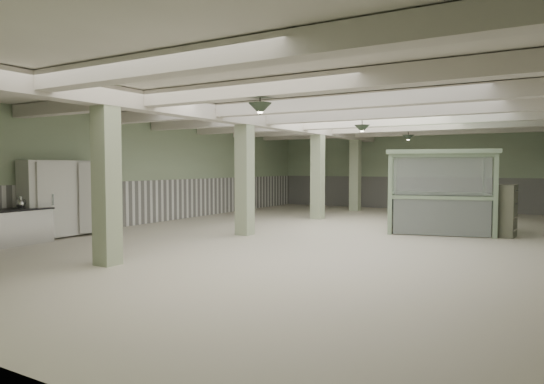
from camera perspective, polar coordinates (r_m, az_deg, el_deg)
The scene contains 25 objects.
floor at distance 13.88m, azimuth 7.77°, elevation -5.23°, with size 20.00×20.00×0.00m, color silver.
ceiling at distance 13.83m, azimuth 7.88°, elevation 9.69°, with size 14.00×20.00×0.02m, color silver.
wall_back at distance 23.29m, azimuth 17.28°, elevation 2.42°, with size 14.00×0.02×3.60m, color #9AB28E.
wall_left at distance 17.64m, azimuth -13.70°, elevation 2.33°, with size 0.02×20.00×3.60m, color #9AB28E.
wainscot_left at distance 17.67m, azimuth -13.60°, elevation -1.08°, with size 0.05×19.90×1.50m, color silver.
wainscot_back at distance 23.30m, azimuth 17.23°, elevation -0.16°, with size 13.90×0.05×1.50m, color silver.
girder at distance 14.94m, azimuth -1.12°, elevation 8.37°, with size 0.45×19.90×0.40m, color beige.
beam_a at distance 7.53m, azimuth -15.19°, elevation 13.92°, with size 13.90×0.35×0.32m, color beige.
beam_b at distance 9.43m, azimuth -4.06°, elevation 11.78°, with size 13.90×0.35×0.32m, color beige.
beam_c at distance 11.56m, azimuth 3.07°, elevation 10.15°, with size 13.90×0.35×0.32m, color beige.
beam_d at distance 13.81m, azimuth 7.88°, elevation 8.95°, with size 13.90×0.35×0.32m, color beige.
beam_e at distance 16.14m, azimuth 11.30°, elevation 8.06°, with size 13.90×0.35×0.32m, color beige.
beam_f at distance 18.51m, azimuth 13.84°, elevation 7.37°, with size 13.90×0.35×0.32m, color beige.
beam_g at distance 20.92m, azimuth 15.80°, elevation 6.83°, with size 13.90×0.35×0.32m, color beige.
column_a at distance 10.24m, azimuth -18.90°, elevation 1.83°, with size 0.42×0.42×3.60m, color #A2B18E.
column_b at distance 14.03m, azimuth -3.24°, elevation 2.26°, with size 0.42×0.42×3.60m, color #A2B18E.
column_c at distance 18.41m, azimuth 5.40°, elevation 2.42°, with size 0.42×0.42×3.60m, color #A2B18E.
column_d at distance 22.10m, azimuth 9.77°, elevation 2.49°, with size 0.42×0.42×3.60m, color #A2B18E.
pendant_front at distance 9.11m, azimuth -1.41°, elevation 9.74°, with size 0.44×0.44×0.22m, color #2D3A2C.
pendant_mid at distance 14.06m, azimuth 10.55°, elevation 7.31°, with size 0.44×0.44×0.22m, color #2D3A2C.
pendant_back at distance 18.83m, azimuth 15.73°, elevation 6.14°, with size 0.44×0.44×0.22m, color #2D3A2C.
pitcher_near at distance 14.00m, azimuth -27.47°, elevation -1.12°, with size 0.21×0.25×0.31m, color silver, non-canonical shape.
walkin_cooler at distance 14.75m, azimuth -23.44°, elevation -0.85°, with size 0.98×2.30×2.11m.
guard_booth at distance 15.67m, azimuth 19.15°, elevation 1.77°, with size 3.59×3.24×2.47m.
filing_cabinet at distance 15.14m, azimuth 25.85°, elevation -2.01°, with size 0.48×0.68×1.48m, color #616352.
Camera 1 is at (5.25, -12.69, 1.98)m, focal length 32.00 mm.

